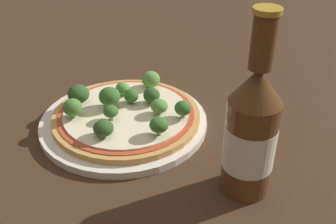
% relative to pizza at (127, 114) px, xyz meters
% --- Properties ---
extents(ground_plane, '(3.00, 3.00, 0.00)m').
position_rel_pizza_xyz_m(ground_plane, '(-0.02, -0.00, -0.02)').
color(ground_plane, '#3D2819').
extents(plate, '(0.27, 0.27, 0.01)m').
position_rel_pizza_xyz_m(plate, '(-0.01, -0.01, -0.01)').
color(plate, silver).
rests_on(plate, ground_plane).
extents(pizza, '(0.24, 0.24, 0.01)m').
position_rel_pizza_xyz_m(pizza, '(0.00, 0.00, 0.00)').
color(pizza, tan).
rests_on(pizza, plate).
extents(broccoli_floret_0, '(0.03, 0.03, 0.04)m').
position_rel_pizza_xyz_m(broccoli_floret_0, '(-0.03, 0.01, 0.03)').
color(broccoli_floret_0, '#7A9E5B').
rests_on(broccoli_floret_0, pizza).
extents(broccoli_floret_1, '(0.02, 0.02, 0.02)m').
position_rel_pizza_xyz_m(broccoli_floret_1, '(-0.02, -0.03, 0.02)').
color(broccoli_floret_1, '#7A9E5B').
rests_on(broccoli_floret_1, pizza).
extents(broccoli_floret_2, '(0.03, 0.03, 0.03)m').
position_rel_pizza_xyz_m(broccoli_floret_2, '(-0.02, -0.07, 0.02)').
color(broccoli_floret_2, '#7A9E5B').
rests_on(broccoli_floret_2, pizza).
extents(broccoli_floret_3, '(0.03, 0.03, 0.03)m').
position_rel_pizza_xyz_m(broccoli_floret_3, '(-0.08, -0.03, 0.03)').
color(broccoli_floret_3, '#7A9E5B').
rests_on(broccoli_floret_3, pizza).
extents(broccoli_floret_4, '(0.03, 0.03, 0.03)m').
position_rel_pizza_xyz_m(broccoli_floret_4, '(0.05, -0.00, 0.02)').
color(broccoli_floret_4, '#7A9E5B').
rests_on(broccoli_floret_4, pizza).
extents(broccoli_floret_5, '(0.02, 0.02, 0.02)m').
position_rel_pizza_xyz_m(broccoli_floret_5, '(-0.02, 0.05, 0.02)').
color(broccoli_floret_5, '#7A9E5B').
rests_on(broccoli_floret_5, pizza).
extents(broccoli_floret_6, '(0.03, 0.03, 0.03)m').
position_rel_pizza_xyz_m(broccoli_floret_6, '(0.06, -0.06, 0.02)').
color(broccoli_floret_6, '#7A9E5B').
rests_on(broccoli_floret_6, pizza).
extents(broccoli_floret_7, '(0.04, 0.04, 0.03)m').
position_rel_pizza_xyz_m(broccoli_floret_7, '(-0.08, 0.02, 0.02)').
color(broccoli_floret_7, '#7A9E5B').
rests_on(broccoli_floret_7, pizza).
extents(broccoli_floret_8, '(0.03, 0.03, 0.03)m').
position_rel_pizza_xyz_m(broccoli_floret_8, '(0.04, 0.03, 0.02)').
color(broccoli_floret_8, '#7A9E5B').
rests_on(broccoli_floret_8, pizza).
extents(broccoli_floret_9, '(0.03, 0.03, 0.03)m').
position_rel_pizza_xyz_m(broccoli_floret_9, '(0.03, 0.08, 0.02)').
color(broccoli_floret_9, '#7A9E5B').
rests_on(broccoli_floret_9, pizza).
extents(broccoli_floret_10, '(0.02, 0.02, 0.02)m').
position_rel_pizza_xyz_m(broccoli_floret_10, '(0.00, 0.03, 0.02)').
color(broccoli_floret_10, '#7A9E5B').
rests_on(broccoli_floret_10, pizza).
extents(broccoli_floret_11, '(0.03, 0.03, 0.03)m').
position_rel_pizza_xyz_m(broccoli_floret_11, '(0.09, -0.01, 0.02)').
color(broccoli_floret_11, '#7A9E5B').
rests_on(broccoli_floret_11, pizza).
extents(beer_bottle, '(0.06, 0.06, 0.24)m').
position_rel_pizza_xyz_m(beer_bottle, '(0.19, -0.13, 0.07)').
color(beer_bottle, '#563319').
rests_on(beer_bottle, ground_plane).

